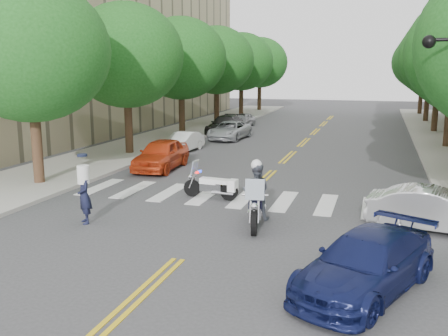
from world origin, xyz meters
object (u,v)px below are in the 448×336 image
at_px(motorcycle_police, 256,196).
at_px(officer_standing, 84,196).
at_px(motorcycle_parked, 215,186).
at_px(sedan_blue, 366,263).
at_px(convertible, 434,210).

bearing_deg(motorcycle_police, officer_standing, 4.66).
bearing_deg(motorcycle_parked, sedan_blue, -133.96).
distance_m(officer_standing, convertible, 10.81).
xyz_separation_m(officer_standing, convertible, (10.52, 2.50, -0.25)).
xyz_separation_m(motorcycle_parked, convertible, (7.53, -1.62, 0.16)).
distance_m(motorcycle_police, sedan_blue, 5.24).
distance_m(motorcycle_parked, sedan_blue, 8.73).
xyz_separation_m(motorcycle_parked, officer_standing, (-2.99, -4.12, 0.41)).
relative_size(convertible, sedan_blue, 0.89).
xyz_separation_m(motorcycle_police, convertible, (5.29, 1.06, -0.28)).
distance_m(motorcycle_parked, officer_standing, 5.11).
relative_size(officer_standing, sedan_blue, 0.40).
xyz_separation_m(motorcycle_police, sedan_blue, (3.44, -3.94, -0.29)).
bearing_deg(officer_standing, motorcycle_parked, 100.28).
relative_size(motorcycle_police, motorcycle_parked, 1.16).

